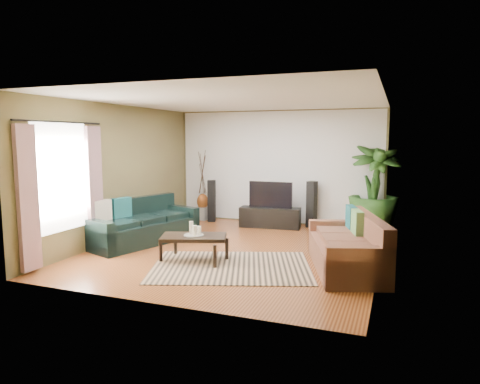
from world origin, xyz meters
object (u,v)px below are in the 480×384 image
at_px(speaker_left, 212,201).
at_px(coffee_table, 194,248).
at_px(sofa_left, 142,221).
at_px(vase, 203,202).
at_px(television, 270,195).
at_px(speaker_right, 312,204).
at_px(side_table, 160,219).
at_px(tv_stand, 270,217).
at_px(sofa_right, 346,243).
at_px(pedestal, 203,213).
at_px(potted_plant, 374,188).

bearing_deg(speaker_left, coffee_table, -88.33).
relative_size(sofa_left, vase, 5.57).
height_order(coffee_table, television, television).
bearing_deg(speaker_right, sofa_left, -123.28).
bearing_deg(side_table, tv_stand, 24.82).
xyz_separation_m(tv_stand, speaker_right, (0.89, 0.36, 0.30)).
distance_m(sofa_right, speaker_right, 3.19).
relative_size(television, vase, 2.54).
bearing_deg(sofa_right, side_table, -128.32).
bearing_deg(tv_stand, television, 84.22).
height_order(sofa_left, speaker_right, speaker_right).
height_order(speaker_left, speaker_right, speaker_right).
relative_size(sofa_left, speaker_right, 2.09).
bearing_deg(television, side_table, -154.77).
height_order(tv_stand, vase, vase).
distance_m(pedestal, vase, 0.30).
bearing_deg(sofa_left, speaker_left, 9.74).
height_order(coffee_table, tv_stand, tv_stand).
distance_m(sofa_left, tv_stand, 2.98).
height_order(sofa_right, side_table, sofa_right).
bearing_deg(potted_plant, speaker_left, -177.35).
height_order(tv_stand, pedestal, tv_stand).
bearing_deg(pedestal, potted_plant, 0.00).
distance_m(television, speaker_right, 0.98).
bearing_deg(speaker_right, vase, -165.99).
xyz_separation_m(sofa_right, speaker_left, (-3.55, 2.82, 0.08)).
relative_size(tv_stand, potted_plant, 0.72).
height_order(sofa_right, pedestal, sofa_right).
xyz_separation_m(television, speaker_right, (0.89, 0.34, -0.23)).
height_order(tv_stand, speaker_right, speaker_right).
height_order(sofa_left, pedestal, sofa_left).
distance_m(tv_stand, speaker_right, 1.00).
bearing_deg(tv_stand, pedestal, 163.44).
xyz_separation_m(sofa_right, tv_stand, (-2.00, 2.63, -0.20)).
bearing_deg(sofa_left, vase, 17.52).
bearing_deg(vase, side_table, -105.23).
distance_m(television, side_table, 2.55).
bearing_deg(tv_stand, vase, 163.44).
height_order(sofa_left, sofa_right, same).
xyz_separation_m(speaker_right, vase, (-2.77, 0.00, -0.08)).
xyz_separation_m(television, potted_plant, (2.24, 0.34, 0.20)).
bearing_deg(vase, sofa_right, -37.61).
xyz_separation_m(sofa_left, coffee_table, (1.52, -0.79, -0.21)).
bearing_deg(sofa_right, tv_stand, -160.62).
height_order(pedestal, side_table, side_table).
bearing_deg(vase, sofa_left, -91.33).
xyz_separation_m(potted_plant, pedestal, (-4.12, 0.00, -0.80)).
xyz_separation_m(tv_stand, side_table, (-2.26, -1.05, 0.01)).
bearing_deg(side_table, potted_plant, 17.31).
relative_size(sofa_right, speaker_right, 1.91).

